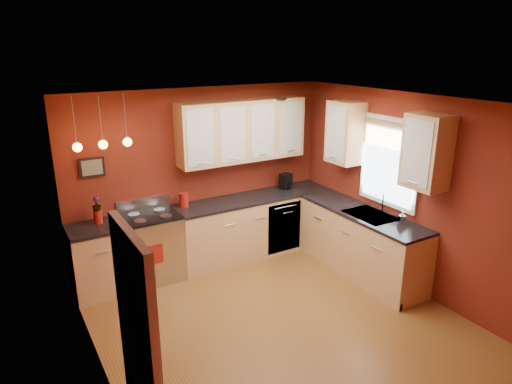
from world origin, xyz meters
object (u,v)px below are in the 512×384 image
sink (370,217)px  soap_pump (402,218)px  gas_range (152,247)px  red_canister (184,200)px  coffee_maker (286,182)px

sink → soap_pump: (0.11, -0.45, 0.11)m
gas_range → red_canister: bearing=11.2°
gas_range → red_canister: (0.54, 0.11, 0.57)m
gas_range → red_canister: red_canister is taller
red_canister → coffee_maker: (1.75, -0.03, 0.01)m
red_canister → soap_pump: (2.19, -2.06, -0.02)m
sink → red_canister: sink is taller
red_canister → sink: bearing=-37.7°
coffee_maker → soap_pump: (0.44, -2.03, -0.03)m
gas_range → soap_pump: soap_pump is taller
sink → soap_pump: size_ratio=4.00×
soap_pump → gas_range: bearing=144.5°
gas_range → sink: (2.62, -1.50, 0.43)m
gas_range → red_canister: size_ratio=5.26×
sink → coffee_maker: size_ratio=2.78×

